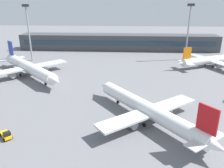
% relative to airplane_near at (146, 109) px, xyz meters
% --- Properties ---
extents(ground_plane, '(400.00, 400.00, 0.00)m').
position_rel_airplane_near_xyz_m(ground_plane, '(-9.79, 17.11, -3.11)').
color(ground_plane, slate).
extents(terminal_building, '(115.50, 12.13, 9.00)m').
position_rel_airplane_near_xyz_m(terminal_building, '(-9.79, 85.00, 1.39)').
color(terminal_building, '#3F4247').
rests_on(terminal_building, ground_plane).
extents(airplane_near, '(28.61, 34.30, 10.20)m').
position_rel_airplane_near_xyz_m(airplane_near, '(0.00, 0.00, 0.00)').
color(airplane_near, white).
rests_on(airplane_near, ground_plane).
extents(airplane_mid, '(35.57, 35.25, 11.45)m').
position_rel_airplane_near_xyz_m(airplane_mid, '(-42.47, 31.89, 0.38)').
color(airplane_mid, white).
rests_on(airplane_mid, ground_plane).
extents(airplane_far, '(36.26, 26.17, 9.59)m').
position_rel_airplane_near_xyz_m(airplane_far, '(34.08, 51.25, -0.19)').
color(airplane_far, white).
rests_on(airplane_far, ground_plane).
extents(baggage_tug_yellow, '(3.60, 3.62, 1.75)m').
position_rel_airplane_near_xyz_m(baggage_tug_yellow, '(-30.61, -9.70, -2.31)').
color(baggage_tug_yellow, '#F2B20C').
rests_on(baggage_tug_yellow, ground_plane).
extents(floodlight_tower_west, '(3.20, 0.80, 26.33)m').
position_rel_airplane_near_xyz_m(floodlight_tower_west, '(-51.28, 56.18, 12.08)').
color(floodlight_tower_west, gray).
rests_on(floodlight_tower_west, ground_plane).
extents(floodlight_tower_east, '(3.20, 0.80, 26.58)m').
position_rel_airplane_near_xyz_m(floodlight_tower_east, '(24.55, 62.84, 12.21)').
color(floodlight_tower_east, gray).
rests_on(floodlight_tower_east, ground_plane).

